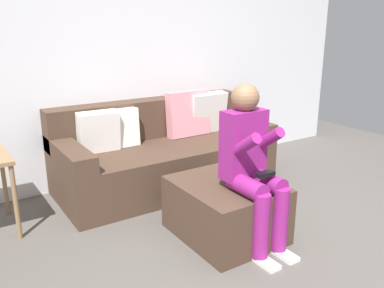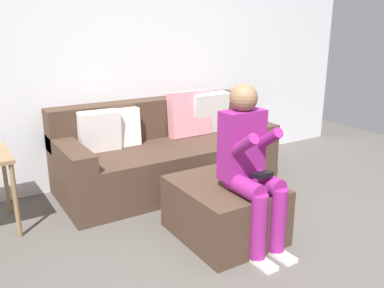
# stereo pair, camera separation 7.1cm
# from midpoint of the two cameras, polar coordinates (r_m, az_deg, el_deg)

# --- Properties ---
(ground_plane) EXTENTS (7.23, 7.23, 0.00)m
(ground_plane) POSITION_cam_midpoint_polar(r_m,az_deg,el_deg) (2.86, 17.66, -18.14)
(ground_plane) COLOR #544F49
(wall_back) EXTENTS (5.56, 0.10, 2.64)m
(wall_back) POSITION_cam_midpoint_polar(r_m,az_deg,el_deg) (4.34, -6.33, 12.95)
(wall_back) COLOR silver
(wall_back) RESTS_ON ground_plane
(couch_sectional) EXTENTS (2.13, 0.93, 0.92)m
(couch_sectional) POSITION_cam_midpoint_polar(r_m,az_deg,el_deg) (4.12, -3.40, -1.20)
(couch_sectional) COLOR #473326
(couch_sectional) RESTS_ON ground_plane
(ottoman) EXTENTS (0.68, 0.80, 0.43)m
(ottoman) POSITION_cam_midpoint_polar(r_m,az_deg,el_deg) (3.18, 5.17, -9.14)
(ottoman) COLOR #473326
(ottoman) RESTS_ON ground_plane
(person_seated) EXTENTS (0.32, 0.59, 1.19)m
(person_seated) POSITION_cam_midpoint_polar(r_m,az_deg,el_deg) (2.91, 8.95, -2.69)
(person_seated) COLOR #8C1E72
(person_seated) RESTS_ON ground_plane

